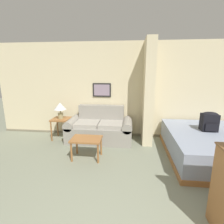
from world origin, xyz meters
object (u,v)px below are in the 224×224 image
at_px(couch, 100,128).
at_px(backpack, 209,121).
at_px(table_lamp, 60,107).
at_px(bed, 211,145).
at_px(coffee_table, 87,141).

height_order(couch, backpack, backpack).
distance_m(table_lamp, bed, 3.73).
bearing_deg(bed, couch, 164.83).
bearing_deg(backpack, coffee_table, -169.25).
xyz_separation_m(couch, backpack, (2.53, -0.54, 0.44)).
relative_size(coffee_table, backpack, 1.51).
xyz_separation_m(table_lamp, backpack, (3.59, -0.51, -0.12)).
bearing_deg(bed, table_lamp, 169.55).
xyz_separation_m(coffee_table, table_lamp, (-0.96, 1.01, 0.50)).
distance_m(coffee_table, backpack, 2.70).
bearing_deg(bed, backpack, 101.89).
relative_size(couch, bed, 0.80).
xyz_separation_m(couch, bed, (2.56, -0.69, -0.05)).
bearing_deg(coffee_table, bed, 7.38).
bearing_deg(backpack, table_lamp, 171.85).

